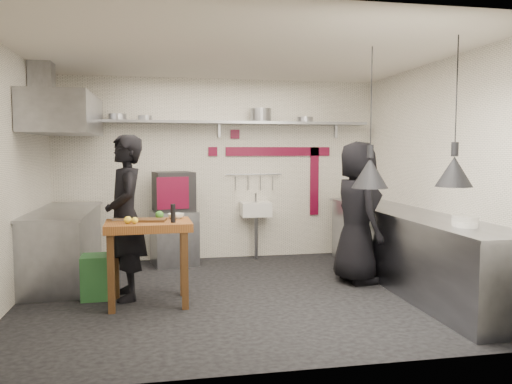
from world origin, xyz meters
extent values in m
plane|color=black|center=(0.00, 0.00, 0.00)|extent=(5.00, 5.00, 0.00)
plane|color=silver|center=(0.00, 0.00, 2.80)|extent=(5.00, 5.00, 0.00)
cube|color=silver|center=(0.00, 2.10, 1.40)|extent=(5.00, 0.04, 2.80)
cube|color=silver|center=(0.00, -2.10, 1.40)|extent=(5.00, 0.04, 2.80)
cube|color=silver|center=(-2.50, 0.00, 1.40)|extent=(0.04, 4.20, 2.80)
cube|color=silver|center=(2.50, 0.00, 1.40)|extent=(0.04, 4.20, 2.80)
cube|color=maroon|center=(0.95, 2.08, 1.68)|extent=(1.70, 0.02, 0.14)
cube|color=maroon|center=(1.55, 2.08, 1.20)|extent=(0.14, 0.02, 1.10)
cube|color=maroon|center=(0.25, 2.08, 1.95)|extent=(0.14, 0.02, 0.14)
cube|color=maroon|center=(-0.10, 2.08, 1.68)|extent=(0.14, 0.02, 0.14)
cube|color=gray|center=(0.00, 1.92, 2.12)|extent=(4.60, 0.34, 0.04)
cube|color=gray|center=(-1.90, 2.07, 2.02)|extent=(0.04, 0.06, 0.24)
cube|color=gray|center=(0.00, 2.07, 2.02)|extent=(0.04, 0.06, 0.24)
cube|color=gray|center=(1.90, 2.07, 2.02)|extent=(0.04, 0.06, 0.24)
cylinder|color=gray|center=(-1.51, 1.92, 2.19)|extent=(0.33, 0.33, 0.09)
cylinder|color=gray|center=(-1.11, 1.92, 2.18)|extent=(0.23, 0.23, 0.07)
cylinder|color=gray|center=(0.63, 1.92, 2.24)|extent=(0.33, 0.33, 0.20)
cylinder|color=gray|center=(1.34, 1.92, 2.18)|extent=(0.30, 0.30, 0.08)
cube|color=gray|center=(-0.72, 1.74, 0.40)|extent=(0.73, 0.68, 0.80)
cube|color=black|center=(-0.72, 1.75, 1.09)|extent=(0.64, 0.61, 0.58)
cube|color=maroon|center=(-0.73, 1.48, 1.09)|extent=(0.45, 0.12, 0.46)
cube|color=black|center=(-0.70, 1.49, 1.09)|extent=(0.37, 0.09, 0.34)
cube|color=silver|center=(0.55, 1.92, 0.78)|extent=(0.46, 0.34, 0.22)
cylinder|color=gray|center=(0.55, 1.92, 0.96)|extent=(0.03, 0.03, 0.14)
cylinder|color=gray|center=(0.55, 1.88, 0.34)|extent=(0.06, 0.06, 0.66)
cylinder|color=gray|center=(0.55, 2.06, 1.32)|extent=(0.90, 0.02, 0.02)
cube|color=gray|center=(2.15, 0.00, 0.45)|extent=(0.70, 3.80, 0.90)
cube|color=gray|center=(2.15, 0.00, 0.92)|extent=(0.76, 3.90, 0.03)
cylinder|color=silver|center=(2.12, -1.18, 0.99)|extent=(0.33, 0.33, 0.11)
cylinder|color=silver|center=(2.10, -1.24, 0.96)|extent=(0.29, 0.29, 0.05)
cube|color=gray|center=(-2.15, 1.05, 0.45)|extent=(0.70, 1.90, 0.90)
cube|color=gray|center=(-2.15, 1.05, 0.92)|extent=(0.76, 2.00, 0.03)
cube|color=gray|center=(-2.10, 1.05, 2.15)|extent=(0.78, 1.60, 0.50)
cube|color=gray|center=(-2.35, 1.05, 2.55)|extent=(0.28, 0.28, 0.50)
cube|color=#255C2C|center=(-1.62, 0.16, 0.25)|extent=(0.37, 0.37, 0.50)
cube|color=#4F3018|center=(-1.01, -0.14, 0.93)|extent=(0.37, 0.29, 0.02)
cylinder|color=black|center=(-0.77, -0.31, 1.02)|extent=(0.07, 0.07, 0.20)
sphere|color=yellow|center=(-1.24, -0.31, 0.96)|extent=(0.09, 0.09, 0.08)
sphere|color=yellow|center=(-1.17, -0.34, 0.96)|extent=(0.08, 0.08, 0.07)
sphere|color=#397F2A|center=(-0.91, -0.02, 0.97)|extent=(0.09, 0.09, 0.09)
cube|color=gray|center=(-1.33, -0.01, 0.94)|extent=(0.21, 0.16, 0.03)
imported|color=silver|center=(-0.73, 0.02, 0.95)|extent=(0.24, 0.24, 0.06)
imported|color=black|center=(-1.29, 0.11, 0.94)|extent=(0.57, 0.76, 1.87)
imported|color=black|center=(1.57, 0.30, 0.90)|extent=(0.65, 0.93, 1.81)
camera|label=1|loc=(-0.87, -5.69, 1.69)|focal=35.00mm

